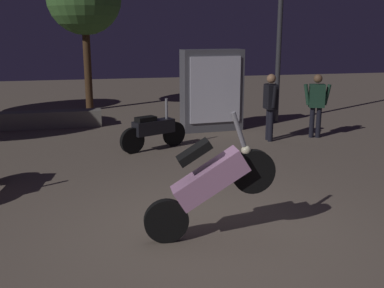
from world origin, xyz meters
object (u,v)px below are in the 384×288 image
(person_bystander_far, at_px, (317,101))
(motorcycle_pink_foreground, at_px, (210,183))
(motorcycle_black_parked_right, at_px, (154,130))
(kiosk_billboard, at_px, (212,90))
(person_rider_beside, at_px, (270,102))

(person_bystander_far, bearing_deg, motorcycle_pink_foreground, -21.17)
(motorcycle_black_parked_right, bearing_deg, motorcycle_pink_foreground, -114.58)
(motorcycle_black_parked_right, distance_m, kiosk_billboard, 2.52)
(motorcycle_black_parked_right, relative_size, kiosk_billboard, 0.74)
(person_rider_beside, bearing_deg, kiosk_billboard, 127.06)
(person_rider_beside, bearing_deg, person_bystander_far, 4.30)
(motorcycle_black_parked_right, bearing_deg, person_bystander_far, -20.78)
(person_bystander_far, bearing_deg, kiosk_billboard, -103.49)
(motorcycle_black_parked_right, relative_size, person_bystander_far, 1.00)
(person_rider_beside, xyz_separation_m, person_bystander_far, (1.22, 0.06, -0.02))
(motorcycle_pink_foreground, distance_m, motorcycle_black_parked_right, 4.64)
(motorcycle_black_parked_right, relative_size, person_rider_beside, 0.97)
(motorcycle_pink_foreground, bearing_deg, motorcycle_black_parked_right, 93.31)
(motorcycle_pink_foreground, xyz_separation_m, motorcycle_black_parked_right, (-0.03, 4.63, -0.31))
(motorcycle_pink_foreground, relative_size, motorcycle_black_parked_right, 1.08)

